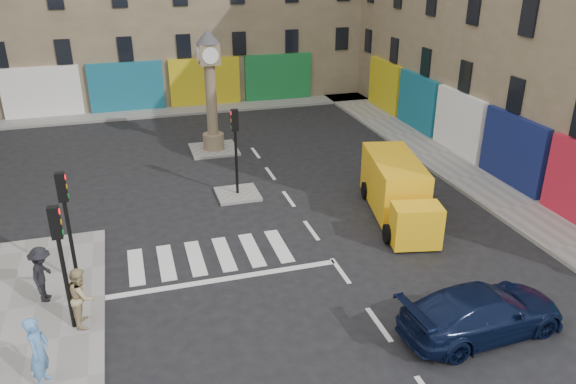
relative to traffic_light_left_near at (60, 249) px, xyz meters
name	(u,v)px	position (x,y,z in m)	size (l,w,h in m)	color
ground	(352,287)	(8.30, -0.20, -2.62)	(120.00, 120.00, 0.00)	black
sidewalk_right	(434,154)	(17.00, 9.80, -2.55)	(2.60, 30.00, 0.15)	gray
sidewalk_far	(162,111)	(4.30, 22.00, -2.55)	(32.00, 2.40, 0.15)	gray
island_near	(238,194)	(6.30, 7.80, -2.56)	(1.80, 1.80, 0.12)	gray
island_far	(214,149)	(6.30, 13.80, -2.56)	(2.40, 2.40, 0.12)	gray
traffic_light_left_near	(60,249)	(0.00, 0.00, 0.00)	(0.28, 0.22, 3.70)	black
traffic_light_left_far	(66,211)	(0.00, 2.40, 0.00)	(0.28, 0.22, 3.70)	black
traffic_light_island	(235,138)	(6.30, 7.80, -0.03)	(0.28, 0.22, 3.70)	black
clock_pillar	(210,84)	(6.30, 13.80, 0.93)	(1.20, 1.20, 6.10)	#8D765C
navy_sedan	(482,312)	(10.84, -3.31, -1.92)	(1.95, 4.80, 1.39)	black
yellow_van	(397,190)	(11.99, 4.16, -1.55)	(2.99, 6.15, 2.15)	yellow
pedestrian_blue	(39,352)	(-0.57, -2.16, -1.52)	(0.69, 0.46, 1.90)	#5689C5
pedestrian_tan	(81,296)	(0.30, 0.10, -1.60)	(0.85, 0.66, 1.75)	tan
pedestrian_dark	(42,274)	(-0.84, 1.60, -1.59)	(1.14, 0.65, 1.76)	black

